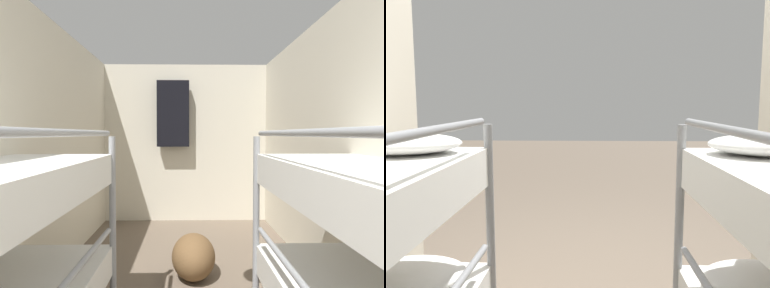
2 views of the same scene
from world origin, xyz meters
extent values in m
cylinder|color=gray|center=(-0.49, 0.57, 0.61)|extent=(0.04, 0.04, 1.22)
ellipsoid|color=white|center=(-0.81, 0.79, 0.52)|extent=(0.52, 0.40, 0.09)
ellipsoid|color=white|center=(-0.81, 0.79, 1.14)|extent=(0.52, 0.40, 0.09)
cylinder|color=gray|center=(-0.49, 1.44, 1.24)|extent=(0.03, 1.52, 0.03)
cylinder|color=gray|center=(0.49, 0.57, 0.61)|extent=(0.04, 0.04, 1.22)
ellipsoid|color=white|center=(0.81, 0.79, 0.52)|extent=(0.52, 0.40, 0.09)
ellipsoid|color=white|center=(0.81, 0.79, 1.14)|extent=(0.52, 0.40, 0.09)
cylinder|color=gray|center=(0.49, 1.44, 1.24)|extent=(0.03, 1.52, 0.03)
camera|label=1|loc=(0.01, 0.30, 1.23)|focal=28.00mm
camera|label=2|loc=(-0.03, 2.44, 1.34)|focal=35.00mm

